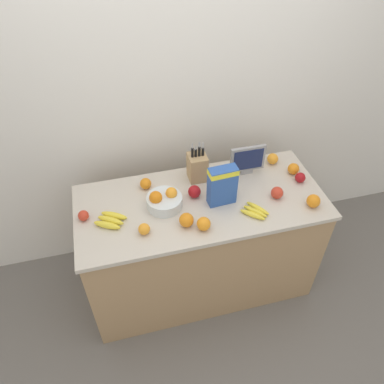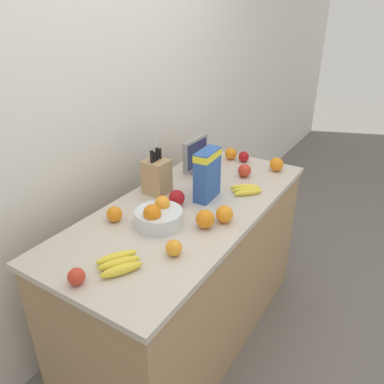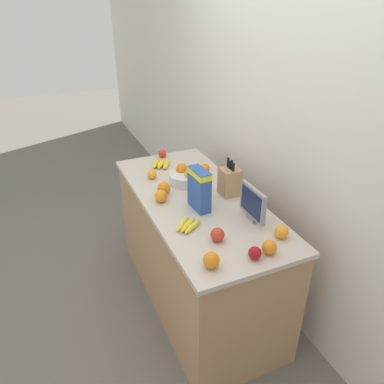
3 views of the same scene
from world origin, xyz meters
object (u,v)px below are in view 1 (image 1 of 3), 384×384
at_px(apple_rightmost, 300,178).
at_px(orange_mid_left, 293,169).
at_px(knife_block, 197,167).
at_px(cereal_box, 222,184).
at_px(apple_leftmost, 83,216).
at_px(orange_near_bowl, 273,159).
at_px(banana_bunch_right, 255,211).
at_px(orange_front_center, 144,229).
at_px(orange_mid_right, 313,201).
at_px(orange_by_cereal, 146,184).
at_px(small_monitor, 248,160).
at_px(orange_front_right, 204,224).
at_px(apple_middle, 277,193).
at_px(fruit_bowl, 164,200).
at_px(orange_front_left, 186,220).
at_px(banana_bunch_left, 111,220).
at_px(apple_by_knife_block, 194,192).

xyz_separation_m(apple_rightmost, orange_mid_left, (-0.01, 0.09, 0.00)).
bearing_deg(knife_block, cereal_box, -71.75).
relative_size(apple_leftmost, orange_near_bowl, 0.84).
xyz_separation_m(banana_bunch_right, orange_front_center, (-0.69, 0.01, 0.02)).
xyz_separation_m(apple_rightmost, orange_mid_right, (-0.03, -0.24, 0.01)).
bearing_deg(orange_by_cereal, orange_mid_right, -23.65).
distance_m(small_monitor, orange_front_right, 0.61).
distance_m(knife_block, apple_rightmost, 0.70).
bearing_deg(orange_mid_left, orange_mid_right, -94.14).
relative_size(knife_block, apple_leftmost, 4.48).
relative_size(small_monitor, orange_mid_left, 3.09).
distance_m(orange_near_bowl, orange_mid_right, 0.48).
bearing_deg(orange_mid_right, apple_middle, 145.04).
relative_size(fruit_bowl, orange_by_cereal, 2.96).
bearing_deg(fruit_bowl, orange_front_left, -63.78).
distance_m(cereal_box, banana_bunch_left, 0.71).
distance_m(apple_middle, orange_front_left, 0.63).
relative_size(cereal_box, orange_mid_right, 3.13).
relative_size(apple_by_knife_block, orange_front_center, 1.19).
height_order(orange_near_bowl, orange_mid_left, same).
bearing_deg(orange_mid_left, apple_middle, -136.82).
xyz_separation_m(knife_block, banana_bunch_left, (-0.61, -0.27, -0.08)).
bearing_deg(apple_rightmost, apple_leftmost, 179.75).
relative_size(knife_block, banana_bunch_right, 1.55).
distance_m(apple_rightmost, apple_by_knife_block, 0.73).
relative_size(banana_bunch_right, orange_front_center, 2.73).
bearing_deg(small_monitor, apple_middle, -69.96).
bearing_deg(orange_near_bowl, knife_block, -177.73).
xyz_separation_m(apple_leftmost, orange_by_cereal, (0.41, 0.19, 0.00)).
distance_m(orange_by_cereal, orange_front_center, 0.40).
relative_size(cereal_box, banana_bunch_right, 1.41).
relative_size(apple_by_knife_block, orange_front_right, 0.99).
distance_m(orange_near_bowl, orange_front_right, 0.81).
relative_size(orange_mid_left, orange_front_center, 1.14).
distance_m(small_monitor, apple_by_knife_block, 0.44).
distance_m(apple_rightmost, orange_front_left, 0.86).
distance_m(banana_bunch_right, orange_by_cereal, 0.74).
bearing_deg(orange_by_cereal, orange_front_center, -100.59).
bearing_deg(knife_block, apple_by_knife_block, -110.70).
height_order(knife_block, apple_middle, knife_block).
bearing_deg(apple_leftmost, knife_block, 14.99).
bearing_deg(small_monitor, orange_front_center, -154.37).
height_order(fruit_bowl, apple_by_knife_block, fruit_bowl).
bearing_deg(orange_by_cereal, orange_front_left, -65.29).
height_order(small_monitor, orange_front_left, small_monitor).
relative_size(small_monitor, orange_mid_right, 2.86).
bearing_deg(apple_by_knife_block, orange_front_right, -93.84).
bearing_deg(apple_rightmost, orange_near_bowl, 112.80).
bearing_deg(apple_leftmost, orange_mid_right, -9.81).
height_order(apple_middle, orange_mid_right, orange_mid_right).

